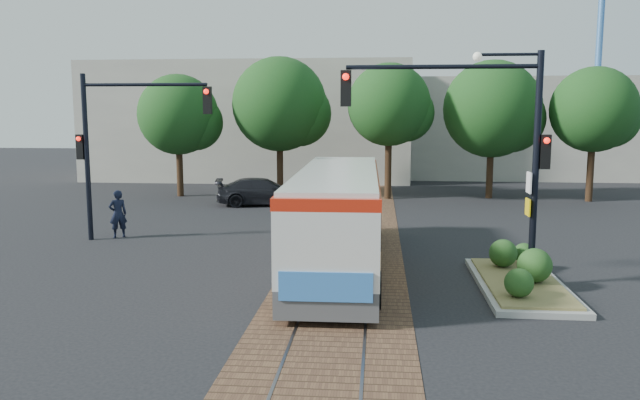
{
  "coord_description": "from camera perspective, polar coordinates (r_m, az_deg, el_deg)",
  "views": [
    {
      "loc": [
        0.99,
        -17.57,
        4.65
      ],
      "look_at": [
        -1.03,
        3.87,
        1.6
      ],
      "focal_mm": 35.0,
      "sensor_mm": 36.0,
      "label": 1
    }
  ],
  "objects": [
    {
      "name": "ground",
      "position": [
        18.21,
        2.11,
        -6.74
      ],
      "size": [
        120.0,
        120.0,
        0.0
      ],
      "primitive_type": "plane",
      "color": "black",
      "rests_on": "ground"
    },
    {
      "name": "crane",
      "position": [
        54.66,
        24.23,
        13.91
      ],
      "size": [
        8.0,
        0.5,
        18.0
      ],
      "color": "#3F72B2",
      "rests_on": "ground"
    },
    {
      "name": "traffic_island",
      "position": [
        17.65,
        17.87,
        -6.51
      ],
      "size": [
        2.2,
        5.2,
        1.13
      ],
      "color": "gray",
      "rests_on": "ground"
    },
    {
      "name": "city_bus",
      "position": [
        18.64,
        1.69,
        -1.22
      ],
      "size": [
        2.57,
        11.08,
        2.95
      ],
      "rotation": [
        0.0,
        0.0,
        0.02
      ],
      "color": "#474749",
      "rests_on": "ground"
    },
    {
      "name": "tree_row",
      "position": [
        33.99,
        5.82,
        8.35
      ],
      "size": [
        26.4,
        5.6,
        7.67
      ],
      "color": "#382314",
      "rests_on": "ground"
    },
    {
      "name": "warehouses",
      "position": [
        46.35,
        3.54,
        7.0
      ],
      "size": [
        40.0,
        13.0,
        8.0
      ],
      "color": "#ADA899",
      "rests_on": "ground"
    },
    {
      "name": "officer",
      "position": [
        24.36,
        -17.99,
        -1.21
      ],
      "size": [
        0.78,
        0.72,
        1.78
      ],
      "primitive_type": "imported",
      "rotation": [
        0.0,
        0.0,
        3.75
      ],
      "color": "black",
      "rests_on": "ground"
    },
    {
      "name": "trackbed",
      "position": [
        22.09,
        2.71,
        -4.09
      ],
      "size": [
        3.6,
        40.0,
        0.02
      ],
      "color": "brown",
      "rests_on": "ground"
    },
    {
      "name": "parked_car",
      "position": [
        31.44,
        -5.22,
        0.77
      ],
      "size": [
        4.98,
        2.78,
        1.36
      ],
      "primitive_type": "imported",
      "rotation": [
        0.0,
        0.0,
        1.76
      ],
      "color": "black",
      "rests_on": "ground"
    },
    {
      "name": "signal_pole_left",
      "position": [
        23.53,
        -18.15,
        5.75
      ],
      "size": [
        4.99,
        0.34,
        6.0
      ],
      "color": "black",
      "rests_on": "ground"
    },
    {
      "name": "signal_pole_main",
      "position": [
        17.02,
        15.19,
        6.12
      ],
      "size": [
        5.49,
        0.46,
        6.0
      ],
      "color": "black",
      "rests_on": "ground"
    }
  ]
}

